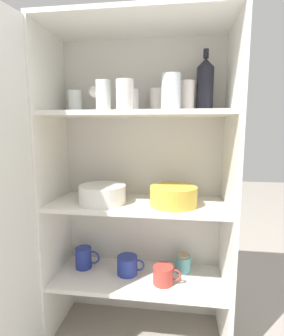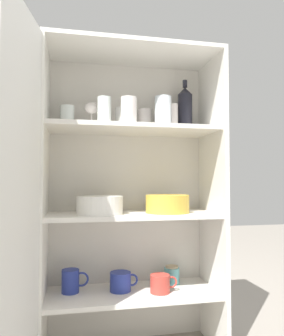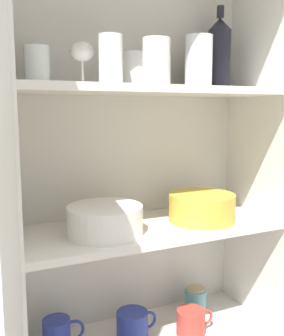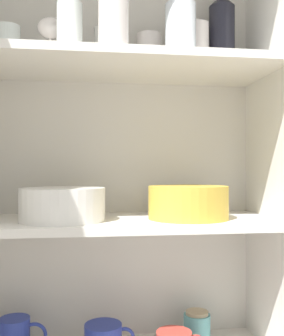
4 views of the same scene
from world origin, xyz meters
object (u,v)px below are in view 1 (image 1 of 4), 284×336
Objects in this scene: mixing_bowl_large at (173,195)px; plate_stack_white at (103,194)px; wine_bottle at (205,85)px; coffee_mug_primary at (84,258)px; storage_jar at (183,263)px.

plate_stack_white is at bearing -179.80° from mixing_bowl_large.
wine_bottle reaches higher than coffee_mug_primary.
storage_jar is at bearing -174.81° from wine_bottle.
wine_bottle reaches higher than mixing_bowl_large.
wine_bottle is 1.29× the size of plate_stack_white.
wine_bottle reaches higher than plate_stack_white.
mixing_bowl_large is 0.38m from storage_jar.
mixing_bowl_large is at bearing -116.67° from storage_jar.
plate_stack_white is 1.02× the size of mixing_bowl_large.
wine_bottle is at bearing 5.19° from storage_jar.
mixing_bowl_large is 0.57m from coffee_mug_primary.
mixing_bowl_large is 2.31× the size of storage_jar.
plate_stack_white reaches higher than coffee_mug_primary.
storage_jar is (0.49, 0.03, -0.01)m from coffee_mug_primary.
mixing_bowl_large is (0.31, 0.00, 0.00)m from plate_stack_white.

